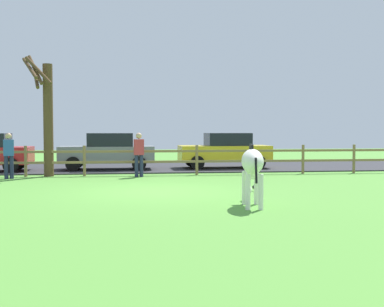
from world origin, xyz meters
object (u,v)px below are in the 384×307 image
object	(u,v)px
bare_tree	(46,114)
visitor_right_of_tree	(139,153)
zebra	(252,166)
visitor_left_of_tree	(9,153)
parked_car_grey	(108,151)
crow_on_grass	(256,187)
parked_car_yellow	(225,150)

from	to	relation	value
bare_tree	visitor_right_of_tree	world-z (taller)	bare_tree
zebra	visitor_left_of_tree	size ratio (longest dim) A/B	1.18
parked_car_grey	visitor_left_of_tree	bearing A→B (deg)	-135.95
bare_tree	visitor_right_of_tree	bearing A→B (deg)	-11.07
zebra	visitor_left_of_tree	distance (m)	10.10
bare_tree	crow_on_grass	xyz separation A→B (m)	(6.63, -5.37, -2.22)
visitor_left_of_tree	parked_car_grey	bearing A→B (deg)	44.05
zebra	crow_on_grass	world-z (taller)	zebra
bare_tree	visitor_left_of_tree	distance (m)	2.03
bare_tree	zebra	xyz separation A→B (m)	(5.84, -8.02, -1.42)
bare_tree	zebra	distance (m)	10.02
crow_on_grass	parked_car_yellow	bearing A→B (deg)	85.14
bare_tree	parked_car_grey	world-z (taller)	bare_tree
crow_on_grass	parked_car_yellow	world-z (taller)	parked_car_yellow
parked_car_yellow	visitor_right_of_tree	world-z (taller)	visitor_right_of_tree
zebra	crow_on_grass	distance (m)	2.88
crow_on_grass	visitor_left_of_tree	world-z (taller)	visitor_left_of_tree
bare_tree	parked_car_grey	bearing A→B (deg)	48.85
parked_car_grey	visitor_right_of_tree	distance (m)	3.37
zebra	bare_tree	bearing A→B (deg)	126.06
zebra	crow_on_grass	xyz separation A→B (m)	(0.79, 2.66, -0.80)
zebra	crow_on_grass	bearing A→B (deg)	73.49
parked_car_yellow	visitor_left_of_tree	xyz separation A→B (m)	(-8.50, -3.39, 0.06)
crow_on_grass	visitor_right_of_tree	world-z (taller)	visitor_right_of_tree
parked_car_yellow	visitor_right_of_tree	bearing A→B (deg)	-139.83
bare_tree	parked_car_yellow	xyz separation A→B (m)	(7.31, 2.61, -1.50)
zebra	visitor_left_of_tree	xyz separation A→B (m)	(-7.04, 7.24, -0.02)
zebra	parked_car_grey	xyz separation A→B (m)	(-3.69, 10.48, -0.08)
zebra	parked_car_yellow	distance (m)	10.74
visitor_left_of_tree	crow_on_grass	bearing A→B (deg)	-30.37
visitor_left_of_tree	visitor_right_of_tree	xyz separation A→B (m)	(4.62, 0.11, 0.00)
bare_tree	visitor_left_of_tree	xyz separation A→B (m)	(-1.20, -0.78, -1.44)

